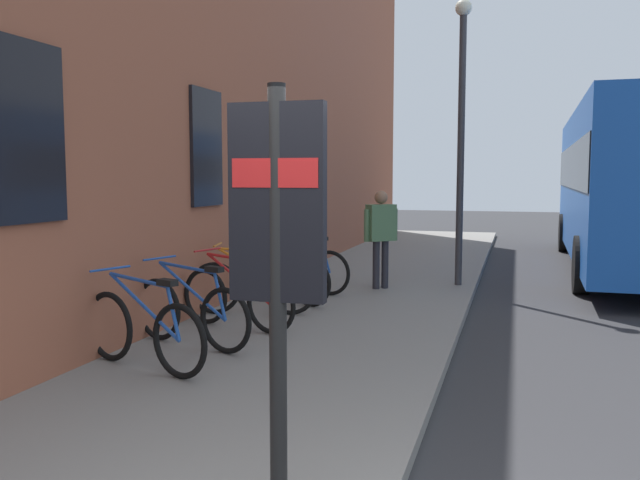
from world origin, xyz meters
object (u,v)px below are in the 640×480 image
Objects in this scene: bicycle_under_window at (237,298)px; pedestrian_near_bus at (381,229)px; transit_info_sign at (277,230)px; bicycle_end_of_row at (191,312)px; bicycle_leaning_wall at (302,269)px; bicycle_mid_rack at (253,286)px; bicycle_far_end at (143,331)px; city_bus at (634,180)px; bicycle_beside_lamp at (283,277)px; street_lamp at (461,117)px.

pedestrian_near_bus is at bearing -17.88° from bicycle_under_window.
transit_info_sign is (-4.06, -2.02, 1.21)m from bicycle_under_window.
bicycle_end_of_row is 3.99m from transit_info_sign.
bicycle_mid_rack is at bearing 176.76° from bicycle_leaning_wall.
pedestrian_near_bus reaches higher than bicycle_end_of_row.
bicycle_far_end and bicycle_mid_rack have the same top height.
bicycle_leaning_wall is 7.85m from city_bus.
bicycle_end_of_row is at bearing 178.19° from bicycle_leaning_wall.
transit_info_sign is at bearing -145.20° from bicycle_end_of_row.
transit_info_sign is at bearing -160.62° from bicycle_beside_lamp.
bicycle_leaning_wall is at bearing -1.88° from bicycle_far_end.
street_lamp is at bearing 138.42° from city_bus.
bicycle_beside_lamp is at bearing -2.43° from bicycle_far_end.
street_lamp is at bearing -29.15° from bicycle_under_window.
bicycle_far_end is at bearing 45.18° from transit_info_sign.
bicycle_end_of_row is at bearing 34.80° from transit_info_sign.
street_lamp is (4.20, -2.34, 2.51)m from bicycle_under_window.
bicycle_leaning_wall is at bearing 132.64° from city_bus.
bicycle_under_window is 0.99× the size of bicycle_mid_rack.
street_lamp reaches higher than bicycle_mid_rack.
bicycle_beside_lamp and bicycle_leaning_wall have the same top height.
transit_info_sign is at bearing -156.32° from bicycle_mid_rack.
bicycle_far_end is at bearing 157.38° from street_lamp.
bicycle_mid_rack is at bearing 9.28° from bicycle_under_window.
transit_info_sign is 0.23× the size of city_bus.
bicycle_far_end is at bearing 174.27° from bicycle_under_window.
bicycle_mid_rack is 4.86m from street_lamp.
bicycle_far_end is 2.73m from bicycle_mid_rack.
bicycle_end_of_row is 0.98× the size of bicycle_leaning_wall.
bicycle_under_window is 2.69m from bicycle_leaning_wall.
bicycle_far_end is 1.02× the size of pedestrian_near_bus.
transit_info_sign reaches higher than bicycle_beside_lamp.
pedestrian_near_bus is (3.45, -1.11, 0.62)m from bicycle_under_window.
street_lamp reaches higher than bicycle_under_window.
transit_info_sign reaches higher than pedestrian_near_bus.
bicycle_leaning_wall is 0.73× the size of transit_info_sign.
bicycle_under_window is 9.82m from city_bus.
bicycle_under_window is 4.69m from transit_info_sign.
bicycle_end_of_row is 1.03× the size of pedestrian_near_bus.
bicycle_mid_rack and bicycle_beside_lamp have the same top height.
bicycle_end_of_row and bicycle_leaning_wall have the same top height.
street_lamp is (5.14, -2.49, 2.51)m from bicycle_end_of_row.
bicycle_mid_rack is 9.23m from city_bus.
bicycle_under_window is (1.87, -0.19, 0.00)m from bicycle_far_end.
pedestrian_near_bus reaches higher than bicycle_beside_lamp.
bicycle_beside_lamp is at bearing 145.67° from pedestrian_near_bus.
city_bus is at bearing -47.36° from bicycle_leaning_wall.
bicycle_far_end is 0.99× the size of bicycle_end_of_row.
bicycle_far_end is 0.16× the size of city_bus.
bicycle_leaning_wall is at bearing 0.80° from bicycle_under_window.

